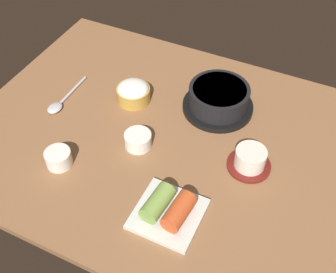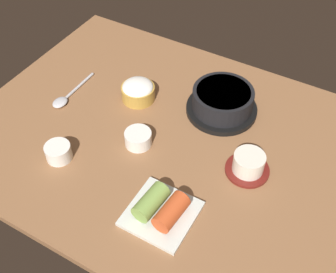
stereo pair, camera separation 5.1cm
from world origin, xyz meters
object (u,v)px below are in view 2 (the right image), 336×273
(side_bowl_near, at_px, (58,152))
(spoon, at_px, (65,98))
(stone_pot, at_px, (222,101))
(tea_cup_with_saucer, at_px, (248,165))
(rice_bowl, at_px, (138,90))
(banchan_cup_center, at_px, (138,138))
(kimchi_plate, at_px, (161,209))

(side_bowl_near, height_order, spoon, side_bowl_near)
(stone_pot, height_order, tea_cup_with_saucer, stone_pot)
(rice_bowl, relative_size, tea_cup_with_saucer, 0.88)
(banchan_cup_center, distance_m, spoon, 0.27)
(banchan_cup_center, height_order, side_bowl_near, side_bowl_near)
(kimchi_plate, distance_m, spoon, 0.46)
(rice_bowl, xyz_separation_m, banchan_cup_center, (0.09, -0.14, -0.01))
(rice_bowl, xyz_separation_m, kimchi_plate, (0.24, -0.29, -0.01))
(stone_pot, distance_m, kimchi_plate, 0.36)
(side_bowl_near, bearing_deg, kimchi_plate, -3.59)
(side_bowl_near, bearing_deg, banchan_cup_center, 43.30)
(banchan_cup_center, relative_size, side_bowl_near, 1.08)
(banchan_cup_center, relative_size, kimchi_plate, 0.48)
(stone_pot, relative_size, spoon, 1.11)
(kimchi_plate, relative_size, spoon, 0.83)
(side_bowl_near, xyz_separation_m, spoon, (-0.12, 0.17, -0.01))
(stone_pot, height_order, kimchi_plate, stone_pot)
(tea_cup_with_saucer, bearing_deg, stone_pot, 131.29)
(rice_bowl, xyz_separation_m, tea_cup_with_saucer, (0.36, -0.09, -0.00))
(tea_cup_with_saucer, bearing_deg, side_bowl_near, -155.79)
(tea_cup_with_saucer, bearing_deg, spoon, -178.62)
(banchan_cup_center, bearing_deg, rice_bowl, 122.46)
(stone_pot, distance_m, rice_bowl, 0.23)
(tea_cup_with_saucer, relative_size, kimchi_plate, 0.74)
(tea_cup_with_saucer, height_order, spoon, tea_cup_with_saucer)
(tea_cup_with_saucer, xyz_separation_m, spoon, (-0.53, -0.01, -0.02))
(rice_bowl, distance_m, banchan_cup_center, 0.17)
(banchan_cup_center, distance_m, side_bowl_near, 0.19)
(kimchi_plate, bearing_deg, stone_pot, 93.82)
(tea_cup_with_saucer, xyz_separation_m, banchan_cup_center, (-0.27, -0.05, -0.01))
(stone_pot, bearing_deg, kimchi_plate, -86.18)
(stone_pot, xyz_separation_m, tea_cup_with_saucer, (0.14, -0.16, -0.01))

